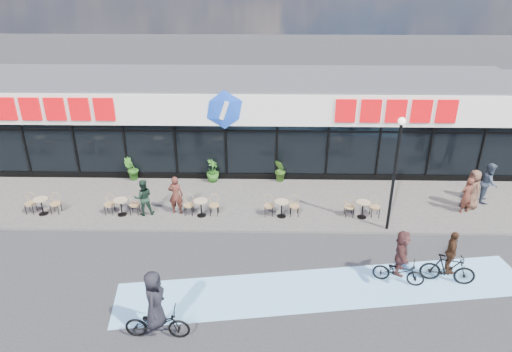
{
  "coord_description": "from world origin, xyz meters",
  "views": [
    {
      "loc": [
        1.91,
        -13.93,
        10.0
      ],
      "look_at": [
        1.55,
        3.5,
        1.88
      ],
      "focal_mm": 32.0,
      "sensor_mm": 36.0,
      "label": 1
    }
  ],
  "objects_px": {
    "potted_plant_mid": "(213,171)",
    "pedestrian_c": "(467,195)",
    "lamp_post": "(396,165)",
    "potted_plant_right": "(280,171)",
    "cyclist_a": "(449,263)",
    "potted_plant_left": "(131,169)",
    "pedestrian_a": "(473,189)",
    "patron_right": "(143,197)",
    "pedestrian_b": "(489,183)",
    "cyclist_b": "(400,261)",
    "patron_left": "(176,195)"
  },
  "relations": [
    {
      "from": "potted_plant_right",
      "to": "pedestrian_c",
      "type": "height_order",
      "value": "pedestrian_c"
    },
    {
      "from": "potted_plant_right",
      "to": "cyclist_b",
      "type": "height_order",
      "value": "cyclist_b"
    },
    {
      "from": "pedestrian_a",
      "to": "pedestrian_b",
      "type": "relative_size",
      "value": 0.98
    },
    {
      "from": "patron_right",
      "to": "patron_left",
      "type": "bearing_deg",
      "value": 169.86
    },
    {
      "from": "cyclist_a",
      "to": "potted_plant_left",
      "type": "bearing_deg",
      "value": 149.09
    },
    {
      "from": "pedestrian_c",
      "to": "cyclist_b",
      "type": "height_order",
      "value": "cyclist_b"
    },
    {
      "from": "potted_plant_mid",
      "to": "patron_right",
      "type": "bearing_deg",
      "value": -127.58
    },
    {
      "from": "potted_plant_left",
      "to": "patron_right",
      "type": "relative_size",
      "value": 0.73
    },
    {
      "from": "pedestrian_b",
      "to": "potted_plant_right",
      "type": "bearing_deg",
      "value": 102.87
    },
    {
      "from": "lamp_post",
      "to": "cyclist_b",
      "type": "relative_size",
      "value": 2.33
    },
    {
      "from": "lamp_post",
      "to": "pedestrian_a",
      "type": "height_order",
      "value": "lamp_post"
    },
    {
      "from": "potted_plant_right",
      "to": "potted_plant_left",
      "type": "bearing_deg",
      "value": 179.77
    },
    {
      "from": "potted_plant_left",
      "to": "pedestrian_a",
      "type": "height_order",
      "value": "pedestrian_a"
    },
    {
      "from": "patron_left",
      "to": "pedestrian_a",
      "type": "bearing_deg",
      "value": -175.32
    },
    {
      "from": "potted_plant_left",
      "to": "potted_plant_mid",
      "type": "bearing_deg",
      "value": -0.84
    },
    {
      "from": "potted_plant_right",
      "to": "pedestrian_b",
      "type": "distance_m",
      "value": 9.55
    },
    {
      "from": "lamp_post",
      "to": "patron_left",
      "type": "height_order",
      "value": "lamp_post"
    },
    {
      "from": "potted_plant_left",
      "to": "patron_right",
      "type": "bearing_deg",
      "value": -66.89
    },
    {
      "from": "patron_right",
      "to": "pedestrian_a",
      "type": "relative_size",
      "value": 0.9
    },
    {
      "from": "potted_plant_right",
      "to": "cyclist_a",
      "type": "xyz_separation_m",
      "value": [
        5.5,
        -7.72,
        0.09
      ]
    },
    {
      "from": "potted_plant_mid",
      "to": "pedestrian_c",
      "type": "relative_size",
      "value": 0.69
    },
    {
      "from": "lamp_post",
      "to": "pedestrian_b",
      "type": "distance_m",
      "value": 5.99
    },
    {
      "from": "potted_plant_right",
      "to": "pedestrian_b",
      "type": "height_order",
      "value": "pedestrian_b"
    },
    {
      "from": "potted_plant_mid",
      "to": "pedestrian_b",
      "type": "distance_m",
      "value": 12.87
    },
    {
      "from": "potted_plant_left",
      "to": "patron_right",
      "type": "xyz_separation_m",
      "value": [
        1.47,
        -3.44,
        0.22
      ]
    },
    {
      "from": "pedestrian_a",
      "to": "pedestrian_b",
      "type": "height_order",
      "value": "pedestrian_b"
    },
    {
      "from": "pedestrian_b",
      "to": "pedestrian_c",
      "type": "relative_size",
      "value": 1.12
    },
    {
      "from": "lamp_post",
      "to": "potted_plant_left",
      "type": "xyz_separation_m",
      "value": [
        -11.72,
        4.42,
        -2.26
      ]
    },
    {
      "from": "pedestrian_b",
      "to": "cyclist_a",
      "type": "bearing_deg",
      "value": 170.79
    },
    {
      "from": "potted_plant_right",
      "to": "pedestrian_a",
      "type": "height_order",
      "value": "pedestrian_a"
    },
    {
      "from": "patron_left",
      "to": "pedestrian_c",
      "type": "xyz_separation_m",
      "value": [
        12.57,
        0.31,
        -0.04
      ]
    },
    {
      "from": "potted_plant_left",
      "to": "potted_plant_right",
      "type": "xyz_separation_m",
      "value": [
        7.45,
        -0.03,
        -0.0
      ]
    },
    {
      "from": "lamp_post",
      "to": "cyclist_b",
      "type": "xyz_separation_m",
      "value": [
        -0.44,
        -3.38,
        -2.08
      ]
    },
    {
      "from": "potted_plant_right",
      "to": "pedestrian_a",
      "type": "relative_size",
      "value": 0.65
    },
    {
      "from": "pedestrian_c",
      "to": "cyclist_b",
      "type": "relative_size",
      "value": 0.81
    },
    {
      "from": "patron_left",
      "to": "potted_plant_mid",
      "type": "bearing_deg",
      "value": -109.49
    },
    {
      "from": "lamp_post",
      "to": "potted_plant_mid",
      "type": "bearing_deg",
      "value": 150.3
    },
    {
      "from": "patron_left",
      "to": "pedestrian_a",
      "type": "distance_m",
      "value": 13.0
    },
    {
      "from": "cyclist_a",
      "to": "lamp_post",
      "type": "bearing_deg",
      "value": 110.29
    },
    {
      "from": "pedestrian_c",
      "to": "pedestrian_a",
      "type": "bearing_deg",
      "value": -157.5
    },
    {
      "from": "lamp_post",
      "to": "pedestrian_b",
      "type": "height_order",
      "value": "lamp_post"
    },
    {
      "from": "potted_plant_right",
      "to": "cyclist_a",
      "type": "distance_m",
      "value": 9.48
    },
    {
      "from": "potted_plant_mid",
      "to": "pedestrian_b",
      "type": "relative_size",
      "value": 0.61
    },
    {
      "from": "lamp_post",
      "to": "potted_plant_right",
      "type": "distance_m",
      "value": 6.53
    },
    {
      "from": "potted_plant_left",
      "to": "pedestrian_a",
      "type": "bearing_deg",
      "value": -9.19
    },
    {
      "from": "cyclist_a",
      "to": "cyclist_b",
      "type": "relative_size",
      "value": 0.98
    },
    {
      "from": "lamp_post",
      "to": "pedestrian_c",
      "type": "distance_m",
      "value": 4.45
    },
    {
      "from": "potted_plant_left",
      "to": "cyclist_b",
      "type": "relative_size",
      "value": 0.59
    },
    {
      "from": "potted_plant_left",
      "to": "potted_plant_right",
      "type": "bearing_deg",
      "value": -0.23
    },
    {
      "from": "potted_plant_mid",
      "to": "patron_left",
      "type": "height_order",
      "value": "patron_left"
    }
  ]
}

